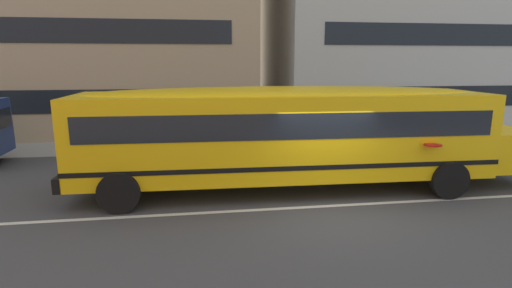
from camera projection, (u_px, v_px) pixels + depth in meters
The scene contains 4 objects.
ground_plane at pixel (325, 206), 10.36m from camera, with size 400.00×400.00×0.00m, color #424244.
sidewalk_far at pixel (269, 142), 18.50m from camera, with size 120.00×3.00×0.01m, color gray.
lane_centreline at pixel (325, 206), 10.35m from camera, with size 110.00×0.16×0.01m, color silver.
school_bus at pixel (293, 129), 11.40m from camera, with size 13.76×3.47×3.06m.
Camera 1 is at (-3.25, -9.41, 3.76)m, focal length 27.43 mm.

